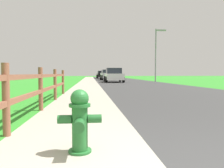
% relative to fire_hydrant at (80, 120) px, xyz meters
% --- Properties ---
extents(ground_plane, '(120.00, 120.00, 0.00)m').
position_rel_fire_hydrant_xyz_m(ground_plane, '(0.88, 23.95, -0.40)').
color(ground_plane, '#308D28').
extents(road_asphalt, '(7.00, 66.00, 0.01)m').
position_rel_fire_hydrant_xyz_m(road_asphalt, '(4.38, 25.95, -0.39)').
color(road_asphalt, '#373737').
rests_on(road_asphalt, ground).
extents(curb_concrete, '(6.00, 66.00, 0.01)m').
position_rel_fire_hydrant_xyz_m(curb_concrete, '(-2.12, 25.95, -0.39)').
color(curb_concrete, '#A7A08E').
rests_on(curb_concrete, ground).
extents(grass_verge, '(5.00, 66.00, 0.00)m').
position_rel_fire_hydrant_xyz_m(grass_verge, '(-3.62, 25.95, -0.39)').
color(grass_verge, '#308D28').
rests_on(grass_verge, ground).
extents(fire_hydrant, '(0.52, 0.43, 0.76)m').
position_rel_fire_hydrant_xyz_m(fire_hydrant, '(0.00, 0.00, 0.00)').
color(fire_hydrant, '#287233').
rests_on(fire_hydrant, ground).
extents(rail_fence, '(0.11, 9.01, 1.10)m').
position_rel_fire_hydrant_xyz_m(rail_fence, '(-1.13, 3.01, 0.24)').
color(rail_fence, brown).
rests_on(rail_fence, ground).
extents(parked_suv_white, '(2.04, 4.39, 1.56)m').
position_rel_fire_hydrant_xyz_m(parked_suv_white, '(2.72, 20.81, 0.37)').
color(parked_suv_white, white).
rests_on(parked_suv_white, ground).
extents(parked_car_silver, '(2.27, 4.69, 1.53)m').
position_rel_fire_hydrant_xyz_m(parked_car_silver, '(2.76, 28.88, 0.40)').
color(parked_car_silver, '#B7BABF').
rests_on(parked_car_silver, ground).
extents(parked_car_black, '(2.17, 4.86, 1.49)m').
position_rel_fire_hydrant_xyz_m(parked_car_black, '(2.48, 39.57, 0.36)').
color(parked_car_black, black).
rests_on(parked_car_black, ground).
extents(street_lamp, '(1.17, 0.20, 5.73)m').
position_rel_fire_hydrant_xyz_m(street_lamp, '(7.25, 19.72, 3.05)').
color(street_lamp, gray).
rests_on(street_lamp, ground).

